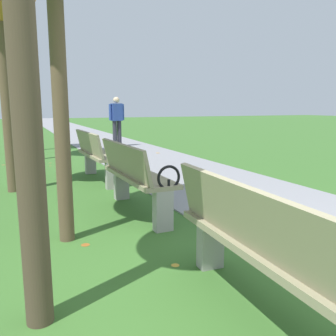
{
  "coord_description": "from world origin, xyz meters",
  "views": [
    {
      "loc": [
        -1.87,
        -1.66,
        1.34
      ],
      "look_at": [
        -0.05,
        2.48,
        0.55
      ],
      "focal_mm": 37.8,
      "sensor_mm": 36.0,
      "label": 1
    }
  ],
  "objects_px": {
    "park_bench_1": "(260,245)",
    "park_bench_2": "(135,176)",
    "park_bench_3": "(97,154)",
    "pedestrian_walking": "(117,119)"
  },
  "relations": [
    {
      "from": "park_bench_2",
      "to": "pedestrian_walking",
      "type": "bearing_deg",
      "value": 75.99
    },
    {
      "from": "park_bench_1",
      "to": "park_bench_2",
      "type": "xyz_separation_m",
      "value": [
        -0.0,
        2.45,
        0.0
      ]
    },
    {
      "from": "park_bench_3",
      "to": "pedestrian_walking",
      "type": "bearing_deg",
      "value": 70.44
    },
    {
      "from": "park_bench_1",
      "to": "park_bench_2",
      "type": "distance_m",
      "value": 2.45
    },
    {
      "from": "park_bench_1",
      "to": "pedestrian_walking",
      "type": "bearing_deg",
      "value": 79.44
    },
    {
      "from": "park_bench_1",
      "to": "park_bench_2",
      "type": "relative_size",
      "value": 1.01
    },
    {
      "from": "park_bench_1",
      "to": "pedestrian_walking",
      "type": "height_order",
      "value": "pedestrian_walking"
    },
    {
      "from": "park_bench_2",
      "to": "park_bench_3",
      "type": "xyz_separation_m",
      "value": [
        0.0,
        2.16,
        0.0
      ]
    },
    {
      "from": "park_bench_1",
      "to": "park_bench_2",
      "type": "bearing_deg",
      "value": 90.0
    },
    {
      "from": "park_bench_2",
      "to": "park_bench_3",
      "type": "distance_m",
      "value": 2.16
    }
  ]
}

